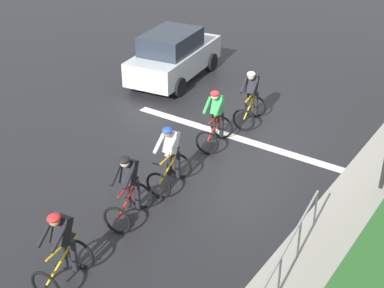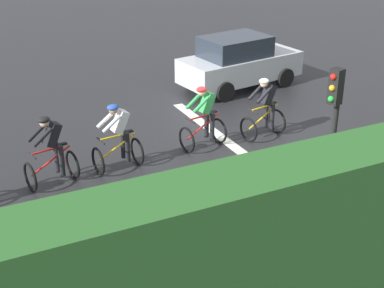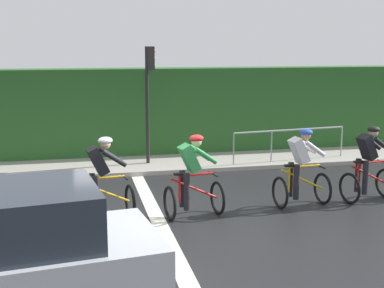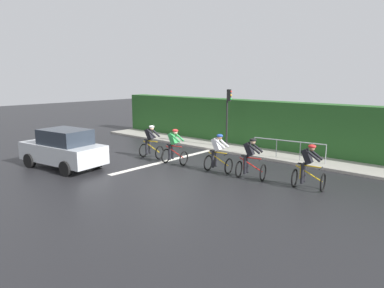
% 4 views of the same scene
% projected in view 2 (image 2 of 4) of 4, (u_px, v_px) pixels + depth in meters
% --- Properties ---
extents(ground_plane, '(80.00, 80.00, 0.00)m').
position_uv_depth(ground_plane, '(244.00, 145.00, 14.70)').
color(ground_plane, black).
extents(sidewalk_kerb, '(2.80, 21.64, 0.12)m').
position_uv_depth(sidewalk_kerb, '(280.00, 257.00, 10.15)').
color(sidewalk_kerb, '#9E998E').
rests_on(sidewalk_kerb, ground).
extents(stone_wall_low, '(0.44, 21.64, 0.42)m').
position_uv_depth(stone_wall_low, '(311.00, 278.00, 9.35)').
color(stone_wall_low, gray).
rests_on(stone_wall_low, ground).
extents(hedge_wall, '(1.10, 21.64, 2.69)m').
position_uv_depth(hedge_wall, '(330.00, 230.00, 8.63)').
color(hedge_wall, '#265623').
rests_on(hedge_wall, ground).
extents(road_marking_stop_line, '(7.00, 0.30, 0.01)m').
position_uv_depth(road_marking_stop_line, '(234.00, 147.00, 14.57)').
color(road_marking_stop_line, silver).
rests_on(road_marking_stop_line, ground).
extents(cyclist_second, '(0.87, 1.19, 1.66)m').
position_uv_depth(cyclist_second, '(51.00, 152.00, 12.45)').
color(cyclist_second, black).
rests_on(cyclist_second, ground).
extents(cyclist_mid, '(0.79, 1.15, 1.66)m').
position_uv_depth(cyclist_mid, '(118.00, 138.00, 13.12)').
color(cyclist_mid, black).
rests_on(cyclist_mid, ground).
extents(cyclist_fourth, '(0.84, 1.17, 1.66)m').
position_uv_depth(cyclist_fourth, '(204.00, 118.00, 14.25)').
color(cyclist_fourth, black).
rests_on(cyclist_fourth, ground).
extents(cyclist_trailing, '(0.85, 1.18, 1.66)m').
position_uv_depth(cyclist_trailing, '(265.00, 109.00, 14.85)').
color(cyclist_trailing, black).
rests_on(cyclist_trailing, ground).
extents(car_silver, '(2.30, 4.29, 1.76)m').
position_uv_depth(car_silver, '(239.00, 62.00, 18.56)').
color(car_silver, '#B7BCC1').
rests_on(car_silver, ground).
extents(traffic_light_near_crossing, '(0.25, 0.31, 3.34)m').
position_uv_depth(traffic_light_near_crossing, '(332.00, 128.00, 10.03)').
color(traffic_light_near_crossing, black).
rests_on(traffic_light_near_crossing, ground).
extents(pedestrian_railing_kerbside, '(0.49, 3.51, 1.03)m').
position_uv_depth(pedestrian_railing_kerbside, '(117.00, 236.00, 9.47)').
color(pedestrian_railing_kerbside, '#999EA3').
rests_on(pedestrian_railing_kerbside, ground).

